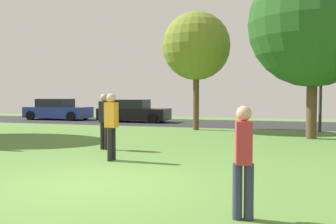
{
  "coord_description": "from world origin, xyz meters",
  "views": [
    {
      "loc": [
        3.57,
        -6.57,
        1.79
      ],
      "look_at": [
        0.0,
        5.41,
        1.19
      ],
      "focal_mm": 39.56,
      "sensor_mm": 36.0,
      "label": 1
    }
  ],
  "objects_px": {
    "person_thrower": "(111,123)",
    "birch_tree_lone": "(196,46)",
    "person_walking": "(243,157)",
    "street_lamp_post": "(321,85)",
    "parked_car_blue": "(58,110)",
    "parked_car_black": "(133,112)",
    "person_bystander": "(104,118)",
    "oak_tree_right": "(313,23)"
  },
  "relations": [
    {
      "from": "person_thrower",
      "to": "person_walking",
      "type": "relative_size",
      "value": 1.12
    },
    {
      "from": "person_walking",
      "to": "person_bystander",
      "type": "bearing_deg",
      "value": 31.39
    },
    {
      "from": "parked_car_blue",
      "to": "birch_tree_lone",
      "type": "bearing_deg",
      "value": -22.62
    },
    {
      "from": "oak_tree_right",
      "to": "person_thrower",
      "type": "distance_m",
      "value": 9.57
    },
    {
      "from": "person_thrower",
      "to": "oak_tree_right",
      "type": "bearing_deg",
      "value": -120.91
    },
    {
      "from": "birch_tree_lone",
      "to": "person_bystander",
      "type": "xyz_separation_m",
      "value": [
        -1.42,
        -7.42,
        -3.18
      ]
    },
    {
      "from": "person_thrower",
      "to": "street_lamp_post",
      "type": "height_order",
      "value": "street_lamp_post"
    },
    {
      "from": "oak_tree_right",
      "to": "parked_car_black",
      "type": "relative_size",
      "value": 1.59
    },
    {
      "from": "parked_car_black",
      "to": "street_lamp_post",
      "type": "height_order",
      "value": "street_lamp_post"
    },
    {
      "from": "parked_car_black",
      "to": "street_lamp_post",
      "type": "xyz_separation_m",
      "value": [
        10.93,
        -3.58,
        1.59
      ]
    },
    {
      "from": "birch_tree_lone",
      "to": "person_bystander",
      "type": "distance_m",
      "value": 8.19
    },
    {
      "from": "parked_car_blue",
      "to": "person_thrower",
      "type": "bearing_deg",
      "value": -52.18
    },
    {
      "from": "person_walking",
      "to": "street_lamp_post",
      "type": "height_order",
      "value": "street_lamp_post"
    },
    {
      "from": "person_thrower",
      "to": "person_walking",
      "type": "height_order",
      "value": "person_thrower"
    },
    {
      "from": "person_bystander",
      "to": "person_walking",
      "type": "bearing_deg",
      "value": -129.65
    },
    {
      "from": "parked_car_blue",
      "to": "street_lamp_post",
      "type": "distance_m",
      "value": 17.46
    },
    {
      "from": "parked_car_blue",
      "to": "oak_tree_right",
      "type": "bearing_deg",
      "value": -22.99
    },
    {
      "from": "person_walking",
      "to": "oak_tree_right",
      "type": "bearing_deg",
      "value": -19.58
    },
    {
      "from": "birch_tree_lone",
      "to": "person_walking",
      "type": "xyz_separation_m",
      "value": [
        3.5,
        -12.96,
        -3.29
      ]
    },
    {
      "from": "parked_car_blue",
      "to": "street_lamp_post",
      "type": "relative_size",
      "value": 1.02
    },
    {
      "from": "birch_tree_lone",
      "to": "person_bystander",
      "type": "bearing_deg",
      "value": -100.8
    },
    {
      "from": "person_thrower",
      "to": "person_bystander",
      "type": "relative_size",
      "value": 1.0
    },
    {
      "from": "birch_tree_lone",
      "to": "parked_car_black",
      "type": "relative_size",
      "value": 1.3
    },
    {
      "from": "birch_tree_lone",
      "to": "person_thrower",
      "type": "relative_size",
      "value": 3.26
    },
    {
      "from": "person_thrower",
      "to": "birch_tree_lone",
      "type": "bearing_deg",
      "value": -83.85
    },
    {
      "from": "birch_tree_lone",
      "to": "street_lamp_post",
      "type": "distance_m",
      "value": 6.21
    },
    {
      "from": "parked_car_black",
      "to": "street_lamp_post",
      "type": "bearing_deg",
      "value": -18.13
    },
    {
      "from": "person_walking",
      "to": "parked_car_blue",
      "type": "relative_size",
      "value": 0.36
    },
    {
      "from": "birch_tree_lone",
      "to": "person_walking",
      "type": "height_order",
      "value": "birch_tree_lone"
    },
    {
      "from": "parked_car_blue",
      "to": "parked_car_black",
      "type": "height_order",
      "value": "parked_car_blue"
    },
    {
      "from": "birch_tree_lone",
      "to": "parked_car_blue",
      "type": "distance_m",
      "value": 12.45
    },
    {
      "from": "person_bystander",
      "to": "oak_tree_right",
      "type": "bearing_deg",
      "value": -43.85
    },
    {
      "from": "birch_tree_lone",
      "to": "person_thrower",
      "type": "height_order",
      "value": "birch_tree_lone"
    },
    {
      "from": "oak_tree_right",
      "to": "person_bystander",
      "type": "distance_m",
      "value": 9.15
    },
    {
      "from": "person_thrower",
      "to": "parked_car_black",
      "type": "height_order",
      "value": "person_thrower"
    },
    {
      "from": "oak_tree_right",
      "to": "person_thrower",
      "type": "height_order",
      "value": "oak_tree_right"
    },
    {
      "from": "oak_tree_right",
      "to": "parked_car_blue",
      "type": "height_order",
      "value": "oak_tree_right"
    },
    {
      "from": "person_bystander",
      "to": "parked_car_blue",
      "type": "distance_m",
      "value": 15.39
    },
    {
      "from": "street_lamp_post",
      "to": "birch_tree_lone",
      "type": "bearing_deg",
      "value": -174.92
    },
    {
      "from": "parked_car_black",
      "to": "person_thrower",
      "type": "bearing_deg",
      "value": -70.42
    },
    {
      "from": "parked_car_black",
      "to": "person_walking",
      "type": "bearing_deg",
      "value": -63.36
    },
    {
      "from": "person_thrower",
      "to": "person_walking",
      "type": "bearing_deg",
      "value": 143.67
    }
  ]
}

